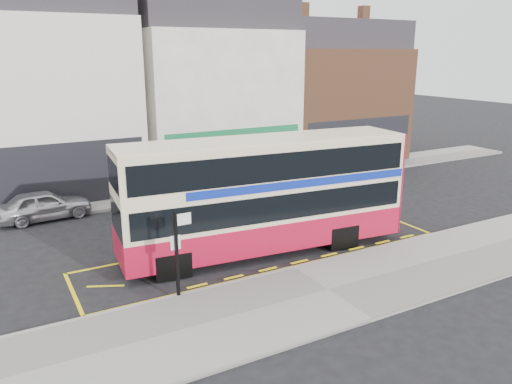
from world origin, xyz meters
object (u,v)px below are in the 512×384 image
double_decker_bus (265,193)px  car_silver (44,205)px  bus_stop_post (178,245)px  street_tree_right (275,116)px  car_grey (188,194)px  car_white (310,169)px

double_decker_bus → car_silver: bearing=136.0°
bus_stop_post → car_silver: (-2.66, 10.10, -1.09)m
car_silver → street_tree_right: bearing=-83.5°
bus_stop_post → car_grey: 9.63m
double_decker_bus → bus_stop_post: size_ratio=4.09×
car_white → street_tree_right: bearing=33.7°
double_decker_bus → car_grey: size_ratio=2.89×
double_decker_bus → car_white: 11.15m
car_silver → car_grey: car_silver is taller
car_silver → car_white: size_ratio=0.84×
car_silver → bus_stop_post: bearing=-170.2°
double_decker_bus → car_white: bearing=51.5°
car_white → street_tree_right: 4.03m
car_silver → double_decker_bus: bearing=-144.1°
bus_stop_post → street_tree_right: (11.12, 12.88, 1.77)m
car_silver → car_grey: bearing=-106.3°
double_decker_bus → street_tree_right: size_ratio=2.11×
double_decker_bus → bus_stop_post: 4.75m
bus_stop_post → street_tree_right: 17.11m
street_tree_right → double_decker_bus: bearing=-122.7°
car_silver → car_grey: (6.37, -1.28, -0.06)m
car_grey → car_white: size_ratio=0.79×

